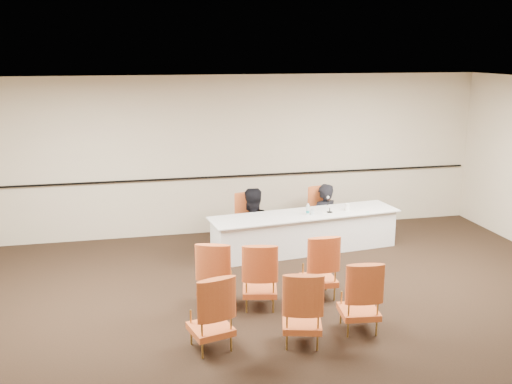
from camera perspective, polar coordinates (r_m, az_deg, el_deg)
floor at (r=7.56m, az=2.67°, el=-13.03°), size 10.00×10.00×0.00m
ceiling at (r=6.74m, az=2.96°, el=10.31°), size 10.00×10.00×0.00m
wall_back at (r=10.81m, az=-2.78°, el=3.69°), size 10.00×0.04×3.00m
wall_rail at (r=10.85m, az=-2.72°, el=1.58°), size 9.80×0.04×0.03m
panel_table at (r=10.04m, az=4.92°, el=-4.01°), size 3.44×1.20×0.67m
panelist_main at (r=10.77m, az=6.75°, el=-3.36°), size 0.68×0.56×1.61m
panelist_main_chair at (r=10.70m, az=6.78°, el=-2.14°), size 0.56×0.56×0.95m
panelist_second at (r=10.23m, az=-0.52°, el=-4.09°), size 0.93×0.80×1.64m
panelist_second_chair at (r=10.16m, az=-0.52°, el=-2.92°), size 0.56×0.56×0.95m
papers at (r=10.10m, az=7.49°, el=-1.96°), size 0.33×0.27×0.00m
microphone at (r=10.00m, az=7.39°, el=-1.32°), size 0.12×0.20×0.27m
water_bottle at (r=9.84m, az=5.21°, el=-1.72°), size 0.07×0.07×0.20m
drinking_glass at (r=9.87m, az=5.66°, el=-1.99°), size 0.08×0.08×0.10m
coffee_cup at (r=10.19m, az=9.11°, el=-1.51°), size 0.10×0.10×0.13m
aud_chair_front_left at (r=7.88m, az=-4.03°, el=-8.08°), size 0.63×0.63×0.95m
aud_chair_front_mid at (r=7.81m, az=0.38°, el=-8.24°), size 0.59×0.59×0.95m
aud_chair_front_right at (r=8.18m, az=6.32°, el=-7.28°), size 0.51×0.51×0.95m
aud_chair_back_left at (r=6.81m, az=-4.59°, el=-11.78°), size 0.61×0.61×0.95m
aud_chair_back_mid at (r=6.92m, az=4.63°, el=-11.34°), size 0.61×0.61×0.95m
aud_chair_back_right at (r=7.32m, az=10.31°, el=-10.07°), size 0.55×0.55×0.95m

